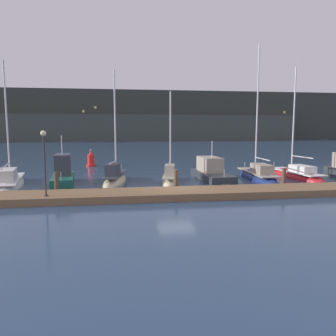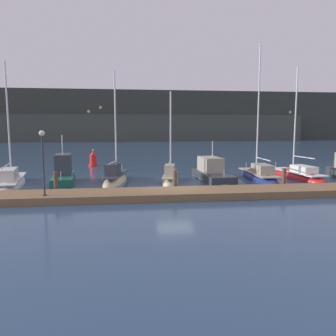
# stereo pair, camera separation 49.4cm
# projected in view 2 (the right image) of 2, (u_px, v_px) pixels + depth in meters

# --- Properties ---
(ground_plane) EXTENTS (400.00, 400.00, 0.00)m
(ground_plane) POSITION_uv_depth(u_px,v_px,m) (175.00, 192.00, 22.37)
(ground_plane) COLOR navy
(dock) EXTENTS (39.40, 2.80, 0.45)m
(dock) POSITION_uv_depth(u_px,v_px,m) (179.00, 194.00, 20.81)
(dock) COLOR brown
(dock) RESTS_ON ground
(mooring_pile_1) EXTENTS (0.28, 0.28, 1.55)m
(mooring_pile_1) POSITION_uv_depth(u_px,v_px,m) (56.00, 183.00, 21.37)
(mooring_pile_1) COLOR #4C3D2D
(mooring_pile_1) RESTS_ON ground
(mooring_pile_2) EXTENTS (0.28, 0.28, 1.55)m
(mooring_pile_2) POSITION_uv_depth(u_px,v_px,m) (175.00, 181.00, 22.36)
(mooring_pile_2) COLOR #4C3D2D
(mooring_pile_2) RESTS_ON ground
(mooring_pile_3) EXTENTS (0.28, 0.28, 1.50)m
(mooring_pile_3) POSITION_uv_depth(u_px,v_px,m) (284.00, 179.00, 23.36)
(mooring_pile_3) COLOR #4C3D2D
(mooring_pile_3) RESTS_ON ground
(sailboat_berth_2) EXTENTS (3.32, 8.25, 10.11)m
(sailboat_berth_2) POSITION_uv_depth(u_px,v_px,m) (10.00, 184.00, 24.89)
(sailboat_berth_2) COLOR white
(sailboat_berth_2) RESTS_ON ground
(motorboat_berth_3) EXTENTS (2.35, 5.99, 4.34)m
(motorboat_berth_3) POSITION_uv_depth(u_px,v_px,m) (64.00, 178.00, 25.57)
(motorboat_berth_3) COLOR #195647
(motorboat_berth_3) RESTS_ON ground
(sailboat_berth_4) EXTENTS (2.52, 6.33, 9.54)m
(sailboat_berth_4) POSITION_uv_depth(u_px,v_px,m) (115.00, 180.00, 26.28)
(sailboat_berth_4) COLOR beige
(sailboat_berth_4) RESTS_ON ground
(sailboat_berth_5) EXTENTS (2.24, 5.45, 7.84)m
(sailboat_berth_5) POSITION_uv_depth(u_px,v_px,m) (170.00, 180.00, 26.40)
(sailboat_berth_5) COLOR beige
(sailboat_berth_5) RESTS_ON ground
(motorboat_berth_6) EXTENTS (2.61, 6.63, 3.82)m
(motorboat_berth_6) POSITION_uv_depth(u_px,v_px,m) (212.00, 176.00, 27.61)
(motorboat_berth_6) COLOR #2D3338
(motorboat_berth_6) RESTS_ON ground
(sailboat_berth_7) EXTENTS (2.41, 7.61, 12.15)m
(sailboat_berth_7) POSITION_uv_depth(u_px,v_px,m) (259.00, 177.00, 28.08)
(sailboat_berth_7) COLOR navy
(sailboat_berth_7) RESTS_ON ground
(sailboat_berth_8) EXTENTS (2.80, 7.47, 10.35)m
(sailboat_berth_8) POSITION_uv_depth(u_px,v_px,m) (297.00, 177.00, 28.71)
(sailboat_berth_8) COLOR red
(sailboat_berth_8) RESTS_ON ground
(channel_buoy) EXTENTS (1.12, 1.12, 1.92)m
(channel_buoy) POSITION_uv_depth(u_px,v_px,m) (93.00, 160.00, 37.58)
(channel_buoy) COLOR red
(channel_buoy) RESTS_ON ground
(dock_lamppost) EXTENTS (0.32, 0.32, 3.79)m
(dock_lamppost) POSITION_uv_depth(u_px,v_px,m) (43.00, 152.00, 18.80)
(dock_lamppost) COLOR #2D2D33
(dock_lamppost) RESTS_ON dock
(hillside_backdrop) EXTENTS (240.00, 23.00, 16.70)m
(hillside_backdrop) POSITION_uv_depth(u_px,v_px,m) (127.00, 118.00, 113.92)
(hillside_backdrop) COLOR #333833
(hillside_backdrop) RESTS_ON ground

